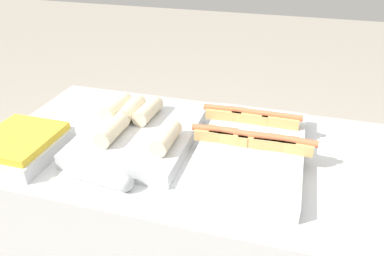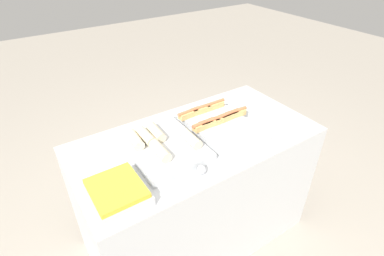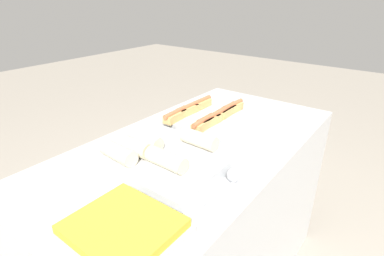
% 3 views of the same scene
% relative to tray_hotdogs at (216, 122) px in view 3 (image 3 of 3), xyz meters
% --- Properties ---
extents(counter, '(1.45, 0.74, 0.87)m').
position_rel_tray_hotdogs_xyz_m(counter, '(-0.17, -0.01, -0.47)').
color(counter, silver).
rests_on(counter, ground_plane).
extents(tray_hotdogs, '(0.40, 0.55, 0.10)m').
position_rel_tray_hotdogs_xyz_m(tray_hotdogs, '(0.00, 0.00, 0.00)').
color(tray_hotdogs, silver).
rests_on(tray_hotdogs, counter).
extents(tray_wraps, '(0.37, 0.47, 0.11)m').
position_rel_tray_hotdogs_xyz_m(tray_wraps, '(-0.39, -0.01, 0.00)').
color(tray_wraps, silver).
rests_on(tray_wraps, counter).
extents(tray_side_front, '(0.24, 0.27, 0.07)m').
position_rel_tray_hotdogs_xyz_m(tray_side_front, '(-0.73, -0.20, 0.00)').
color(tray_side_front, silver).
rests_on(tray_side_front, counter).
extents(serving_spoon_near, '(0.21, 0.05, 0.05)m').
position_rel_tray_hotdogs_xyz_m(serving_spoon_near, '(-0.33, -0.28, -0.01)').
color(serving_spoon_near, '#B2B5BA').
rests_on(serving_spoon_near, counter).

